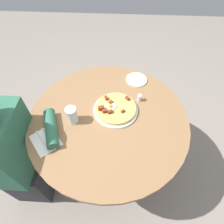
# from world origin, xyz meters

# --- Properties ---
(ground_plane) EXTENTS (6.00, 6.00, 0.00)m
(ground_plane) POSITION_xyz_m (0.00, 0.00, 0.00)
(ground_plane) COLOR gray
(dining_table) EXTENTS (1.03, 1.03, 0.73)m
(dining_table) POSITION_xyz_m (0.00, 0.00, 0.56)
(dining_table) COLOR olive
(dining_table) RESTS_ON ground_plane
(person_seated) EXTENTS (0.42, 0.48, 1.14)m
(person_seated) POSITION_xyz_m (-0.21, 0.59, 0.51)
(person_seated) COLOR #2D2D33
(person_seated) RESTS_ON ground_plane
(pizza_plate) EXTENTS (0.29, 0.29, 0.01)m
(pizza_plate) POSITION_xyz_m (0.06, -0.05, 0.74)
(pizza_plate) COLOR white
(pizza_plate) RESTS_ON dining_table
(breakfast_pizza) EXTENTS (0.26, 0.26, 0.05)m
(breakfast_pizza) POSITION_xyz_m (0.06, -0.04, 0.76)
(breakfast_pizza) COLOR #D0B759
(breakfast_pizza) RESTS_ON pizza_plate
(bread_plate) EXTENTS (0.16, 0.16, 0.01)m
(bread_plate) POSITION_xyz_m (0.36, -0.19, 0.74)
(bread_plate) COLOR silver
(bread_plate) RESTS_ON dining_table
(napkin) EXTENTS (0.22, 0.22, 0.00)m
(napkin) POSITION_xyz_m (-0.19, 0.35, 0.73)
(napkin) COLOR white
(napkin) RESTS_ON dining_table
(fork) EXTENTS (0.15, 0.13, 0.00)m
(fork) POSITION_xyz_m (-0.18, 0.34, 0.74)
(fork) COLOR silver
(fork) RESTS_ON napkin
(knife) EXTENTS (0.15, 0.13, 0.00)m
(knife) POSITION_xyz_m (-0.20, 0.37, 0.74)
(knife) COLOR silver
(knife) RESTS_ON napkin
(water_glass) EXTENTS (0.07, 0.07, 0.12)m
(water_glass) POSITION_xyz_m (-0.04, 0.22, 0.79)
(water_glass) COLOR silver
(water_glass) RESTS_ON dining_table
(salt_shaker) EXTENTS (0.03, 0.03, 0.05)m
(salt_shaker) POSITION_xyz_m (0.16, -0.20, 0.76)
(salt_shaker) COLOR white
(salt_shaker) RESTS_ON dining_table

